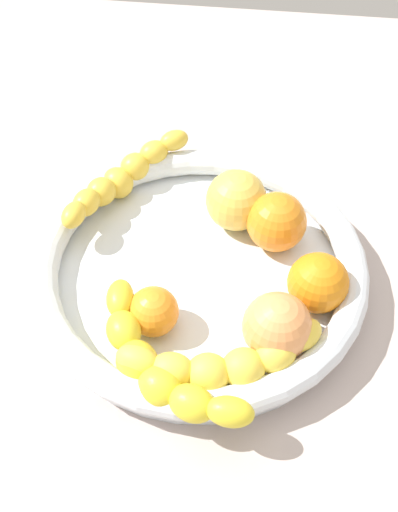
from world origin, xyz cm
name	(u,v)px	position (x,y,z in cm)	size (l,w,h in cm)	color
kitchen_counter	(199,291)	(0.00, 0.00, 1.50)	(120.00, 120.00, 3.00)	#B5A59F
fruit_bowl	(199,269)	(0.00, 0.00, 5.43)	(36.37, 36.37, 4.74)	silver
banana_draped_left	(156,366)	(2.32, 13.74, 7.49)	(15.98, 14.97, 4.46)	yellow
banana_draped_right	(120,179)	(10.71, -10.87, 7.61)	(12.86, 17.94, 5.34)	yellow
banana_arching_top	(224,363)	(-3.93, 12.53, 7.35)	(20.14, 9.70, 4.22)	yellow
orange_front	(318,283)	(-12.54, 2.23, 7.84)	(6.33, 6.33, 6.33)	orange
orange_mid_left	(153,311)	(3.67, 7.43, 7.25)	(5.15, 5.15, 5.15)	orange
orange_mid_right	(276,222)	(-7.92, -5.66, 8.03)	(6.72, 6.72, 6.72)	orange
apple_yellow	(236,200)	(-3.24, -8.36, 8.18)	(7.01, 7.01, 7.01)	#E3BC4B
peach_blush	(277,326)	(-8.61, 8.30, 8.09)	(6.83, 6.83, 6.83)	#F09756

